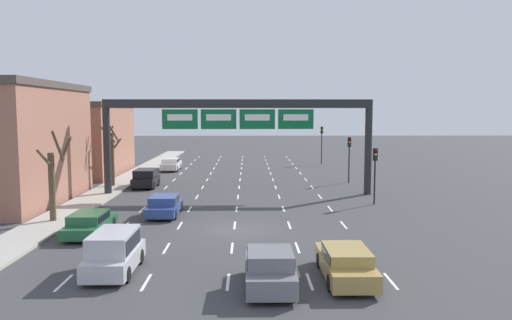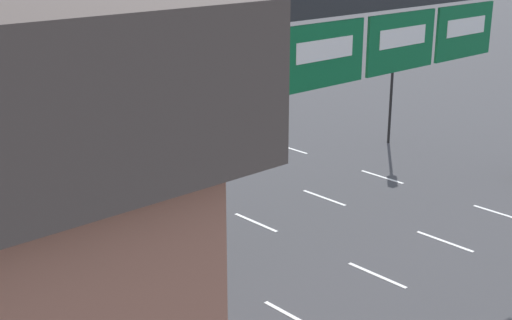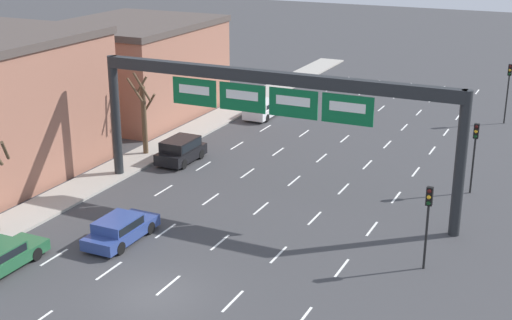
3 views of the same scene
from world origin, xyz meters
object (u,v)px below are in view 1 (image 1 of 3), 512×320
Objects in this scene: car_grey at (270,268)px; car_blue at (164,205)px; suv_black at (146,177)px; traffic_light_far_end at (349,150)px; sign_gantry at (238,120)px; traffic_light_near_gantry at (322,137)px; car_gold at (346,262)px; tree_bare_second at (112,154)px; car_green at (90,222)px; suv_silver at (114,250)px; car_white at (171,164)px; traffic_light_mid_block at (375,164)px; tree_bare_closest at (53,179)px.

car_grey is 0.90× the size of car_blue.
traffic_light_far_end is at bearing 7.70° from suv_black.
sign_gantry reaches higher than traffic_light_near_gantry.
traffic_light_near_gantry is (15.03, 31.68, 2.73)m from car_blue.
sign_gantry is at bearing 102.95° from car_gold.
car_grey is (1.66, -21.90, -5.32)m from sign_gantry.
car_green is at bearing -78.94° from tree_bare_second.
suv_silver is at bearing -109.33° from traffic_light_near_gantry.
suv_silver is 0.71× the size of tree_bare_second.
sign_gantry reaches higher than suv_silver.
car_white is 0.82× the size of tree_bare_second.
tree_bare_second is at bearing -173.88° from traffic_light_far_end.
car_white is at bearing 75.54° from tree_bare_second.
traffic_light_near_gantry is (10.33, 23.48, -2.68)m from sign_gantry.
car_green is 17.94m from tree_bare_second.
car_gold is at bearing -30.71° from car_green.
car_blue is at bearing -82.23° from car_white.
car_white is 1.07× the size of car_blue.
car_grey is at bearing -17.05° from suv_silver.
traffic_light_near_gantry is at bearing 89.60° from traffic_light_mid_block.
tree_bare_closest reaches higher than suv_silver.
car_white is 1.15× the size of suv_silver.
traffic_light_mid_block is (18.54, -8.47, 2.07)m from suv_black.
car_gold is 17.39m from traffic_light_mid_block.
car_white is at bearing -160.55° from traffic_light_near_gantry.
suv_silver is 21.61m from traffic_light_mid_block.
car_blue is 1.08× the size of traffic_light_mid_block.
car_gold is 1.11× the size of traffic_light_far_end.
traffic_light_near_gantry reaches higher than car_white.
car_grey is 0.92× the size of traffic_light_far_end.
car_green is at bearing -44.36° from tree_bare_closest.
sign_gantry is 21.12m from suv_silver.
car_gold is at bearing -71.13° from car_white.
sign_gantry reaches higher than car_green.
suv_silver is (3.53, -23.88, 0.07)m from suv_black.
sign_gantry is at bearing 58.87° from car_green.
suv_black is at bearing 155.45° from traffic_light_mid_block.
car_grey is 29.27m from tree_bare_second.
sign_gantry reaches higher than traffic_light_mid_block.
suv_silver is at bearing 162.95° from car_grey.
traffic_light_mid_block is at bearing 45.74° from suv_silver.
car_blue reaches higher than car_green.
traffic_light_far_end is at bearing 37.80° from tree_bare_closest.
traffic_light_near_gantry is 1.17× the size of traffic_light_mid_block.
car_green is 14.90m from car_gold.
traffic_light_mid_block reaches higher than suv_silver.
tree_bare_second is (-3.01, 0.20, 2.11)m from suv_black.
suv_black is at bearing 79.15° from tree_bare_closest.
traffic_light_mid_block is at bearing 71.98° from car_gold.
car_grey is 0.97× the size of suv_silver.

